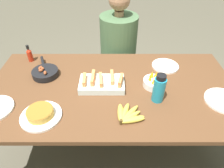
% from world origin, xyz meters
% --- Properties ---
extents(ground_plane, '(14.00, 14.00, 0.00)m').
position_xyz_m(ground_plane, '(0.00, 0.00, 0.00)').
color(ground_plane, '#565142').
extents(dining_table, '(1.90, 0.97, 0.75)m').
position_xyz_m(dining_table, '(0.00, 0.00, 0.66)').
color(dining_table, brown).
rests_on(dining_table, ground_plane).
extents(banana_bunch, '(0.18, 0.18, 0.04)m').
position_xyz_m(banana_bunch, '(0.10, -0.30, 0.76)').
color(banana_bunch, gold).
rests_on(banana_bunch, dining_table).
extents(melon_tray, '(0.34, 0.20, 0.10)m').
position_xyz_m(melon_tray, '(-0.08, 0.01, 0.78)').
color(melon_tray, silver).
rests_on(melon_tray, dining_table).
extents(skillet, '(0.21, 0.33, 0.08)m').
position_xyz_m(skillet, '(-0.54, 0.15, 0.77)').
color(skillet, black).
rests_on(skillet, dining_table).
extents(frittata_plate_center, '(0.26, 0.26, 0.06)m').
position_xyz_m(frittata_plate_center, '(-0.45, -0.30, 0.77)').
color(frittata_plate_center, white).
rests_on(frittata_plate_center, dining_table).
extents(empty_plate_near_front, '(0.26, 0.26, 0.02)m').
position_xyz_m(empty_plate_near_front, '(0.78, -0.16, 0.75)').
color(empty_plate_near_front, white).
rests_on(empty_plate_near_front, dining_table).
extents(empty_plate_far_left, '(0.23, 0.23, 0.02)m').
position_xyz_m(empty_plate_far_left, '(0.46, 0.27, 0.75)').
color(empty_plate_far_left, white).
rests_on(empty_plate_far_left, dining_table).
extents(fruit_bowl_mango, '(0.16, 0.16, 0.11)m').
position_xyz_m(fruit_bowl_mango, '(0.32, 0.02, 0.78)').
color(fruit_bowl_mango, white).
rests_on(fruit_bowl_mango, dining_table).
extents(water_bottle, '(0.08, 0.08, 0.21)m').
position_xyz_m(water_bottle, '(0.32, -0.14, 0.85)').
color(water_bottle, teal).
rests_on(water_bottle, dining_table).
extents(hot_sauce_bottle, '(0.04, 0.04, 0.15)m').
position_xyz_m(hot_sauce_bottle, '(-0.73, 0.37, 0.81)').
color(hot_sauce_bottle, '#B72814').
rests_on(hot_sauce_bottle, dining_table).
extents(person_figure, '(0.42, 0.42, 1.27)m').
position_xyz_m(person_figure, '(0.07, 0.72, 0.52)').
color(person_figure, black).
rests_on(person_figure, ground_plane).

